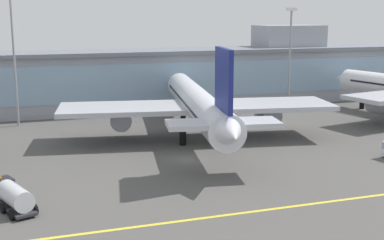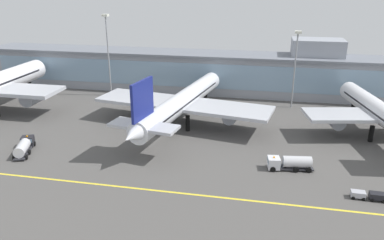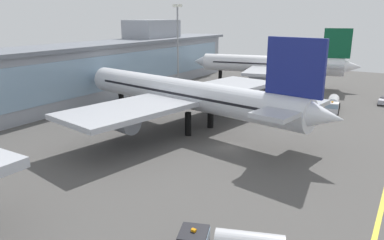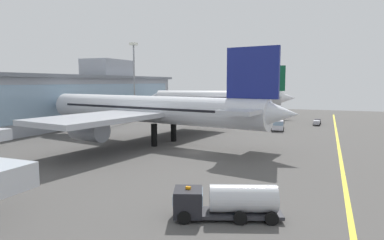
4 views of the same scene
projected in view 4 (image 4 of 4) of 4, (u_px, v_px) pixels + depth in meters
name	position (u px, v px, depth m)	size (l,w,h in m)	color
ground_plane	(195.00, 152.00, 56.06)	(194.98, 194.98, 0.00)	#514F4C
taxiway_centreline_stripe	(341.00, 164.00, 48.00)	(155.98, 0.50, 0.01)	yellow
terminal_building	(5.00, 102.00, 73.07)	(142.27, 14.00, 18.45)	#9399A3
airliner_near_right	(150.00, 110.00, 64.61)	(47.50, 55.79, 16.85)	black
airliner_far_right	(219.00, 99.00, 109.83)	(36.57, 47.42, 16.45)	black
fuel_tanker_truck	(223.00, 201.00, 28.60)	(5.50, 9.33, 2.90)	black
baggage_tug_near	(317.00, 122.00, 91.37)	(5.65, 1.90, 1.40)	black
service_truck_far	(277.00, 123.00, 82.26)	(9.30, 4.00, 2.90)	black
apron_light_mast_centre	(134.00, 70.00, 97.96)	(1.80, 1.80, 22.50)	gray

